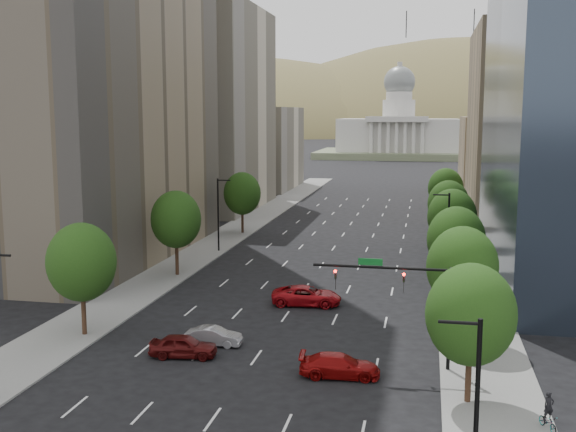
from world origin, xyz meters
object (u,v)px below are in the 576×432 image
Objects in this scene: traffic_signal at (412,293)px; car_silver at (214,336)px; cyclist at (548,417)px; car_maroon at (183,346)px; car_red_far at (307,296)px; capitol at (398,135)px; car_red_near at (340,366)px.

car_silver is at bearing 172.32° from traffic_signal.
car_maroon is at bearing 139.53° from cyclist.
car_red_far reaches higher than car_maroon.
capitol reaches higher than car_maroon.
car_red_near is at bearing -88.42° from capitol.
cyclist is at bearing -113.95° from car_maroon.
capitol is 206.06m from car_red_far.
cyclist is at bearing -85.48° from capitol.
capitol is at bearing -8.25° from car_maroon.
car_silver is 1.96× the size of cyclist.
car_silver is 23.81m from cyclist.
car_maroon is (-11.13, 1.46, 0.05)m from car_red_near.
cyclist reaches higher than car_maroon.
car_maroon is (-5.00, -220.60, -7.78)m from capitol.
cyclist is at bearing -120.18° from car_red_near.
car_red_far is at bearing 104.34° from cyclist.
cyclist is (16.85, -21.72, 0.01)m from car_red_far.
cyclist reaches higher than car_red_far.
traffic_signal is 17.24m from car_red_far.
traffic_signal is at bearing -87.26° from capitol.
capitol is at bearing 71.05° from cyclist.
car_red_far is (4.82, 11.88, 0.17)m from car_silver.
cyclist is (21.68, -9.84, 0.18)m from car_silver.
car_red_far reaches higher than car_silver.
capitol is 11.52× the size of car_red_near.
car_maroon is at bearing 152.91° from car_silver.
car_red_near is at bearing -104.45° from car_maroon.
car_maroon is 2.23× the size of cyclist.
traffic_signal reaches higher than car_maroon.
car_silver is at bearing 153.43° from car_red_far.
car_red_near is at bearing -115.38° from car_silver.
car_maroon is 3.10m from car_silver.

